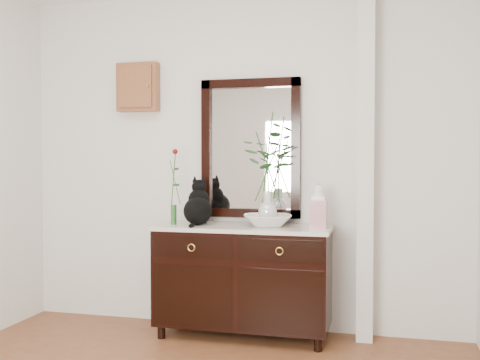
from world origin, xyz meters
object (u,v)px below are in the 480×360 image
(sideboard, at_px, (243,275))
(ginger_jar, at_px, (318,206))
(cat, at_px, (198,202))
(lotus_bowl, at_px, (268,220))

(sideboard, relative_size, ginger_jar, 4.03)
(sideboard, bearing_deg, ginger_jar, -2.69)
(ginger_jar, bearing_deg, cat, 178.99)
(sideboard, distance_m, cat, 0.66)
(sideboard, relative_size, lotus_bowl, 3.69)
(cat, bearing_deg, ginger_jar, -10.66)
(lotus_bowl, height_order, ginger_jar, ginger_jar)
(lotus_bowl, xyz_separation_m, ginger_jar, (0.38, -0.04, 0.12))
(cat, bearing_deg, sideboard, -7.99)
(sideboard, xyz_separation_m, ginger_jar, (0.57, -0.03, 0.54))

